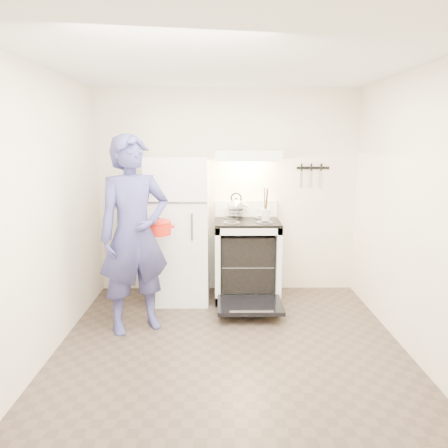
% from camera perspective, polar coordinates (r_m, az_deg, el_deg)
% --- Properties ---
extents(floor, '(3.60, 3.60, 0.00)m').
position_cam_1_polar(floor, '(4.06, 0.88, -16.76)').
color(floor, '#493B31').
rests_on(floor, ground).
extents(back_wall, '(3.20, 0.02, 2.50)m').
position_cam_1_polar(back_wall, '(5.44, 0.45, 4.19)').
color(back_wall, white).
rests_on(back_wall, ground).
extents(refrigerator, '(0.70, 0.70, 1.70)m').
position_cam_1_polar(refrigerator, '(5.18, -5.93, -0.69)').
color(refrigerator, white).
rests_on(refrigerator, floor).
extents(stove_body, '(0.76, 0.65, 0.92)m').
position_cam_1_polar(stove_body, '(5.28, 3.00, -4.77)').
color(stove_body, white).
rests_on(stove_body, floor).
extents(cooktop, '(0.76, 0.65, 0.03)m').
position_cam_1_polar(cooktop, '(5.17, 3.05, 0.30)').
color(cooktop, black).
rests_on(cooktop, stove_body).
extents(backsplash, '(0.76, 0.07, 0.20)m').
position_cam_1_polar(backsplash, '(5.43, 2.88, 2.05)').
color(backsplash, white).
rests_on(backsplash, cooktop).
extents(oven_door, '(0.70, 0.54, 0.04)m').
position_cam_1_polar(oven_door, '(4.82, 3.40, -10.53)').
color(oven_door, black).
rests_on(oven_door, floor).
extents(oven_rack, '(0.60, 0.52, 0.01)m').
position_cam_1_polar(oven_rack, '(5.28, 3.00, -4.98)').
color(oven_rack, slate).
rests_on(oven_rack, stove_body).
extents(range_hood, '(0.76, 0.50, 0.12)m').
position_cam_1_polar(range_hood, '(5.16, 3.09, 8.94)').
color(range_hood, white).
rests_on(range_hood, back_wall).
extents(knife_strip, '(0.40, 0.02, 0.03)m').
position_cam_1_polar(knife_strip, '(5.51, 11.52, 7.20)').
color(knife_strip, black).
rests_on(knife_strip, back_wall).
extents(pizza_stone, '(0.36, 0.36, 0.02)m').
position_cam_1_polar(pizza_stone, '(5.22, 3.15, -5.02)').
color(pizza_stone, '#957653').
rests_on(pizza_stone, oven_rack).
extents(tea_kettle, '(0.25, 0.21, 0.31)m').
position_cam_1_polar(tea_kettle, '(5.30, 1.59, 2.42)').
color(tea_kettle, '#B6B6BB').
rests_on(tea_kettle, cooktop).
extents(utensil_jar, '(0.10, 0.10, 0.13)m').
position_cam_1_polar(utensil_jar, '(5.04, 5.47, 1.25)').
color(utensil_jar, silver).
rests_on(utensil_jar, cooktop).
extents(person, '(0.85, 0.75, 1.95)m').
position_cam_1_polar(person, '(4.36, -11.63, -1.40)').
color(person, navy).
rests_on(person, floor).
extents(dutch_oven, '(0.35, 0.28, 0.23)m').
position_cam_1_polar(dutch_oven, '(4.56, -8.64, -0.56)').
color(dutch_oven, red).
rests_on(dutch_oven, person).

